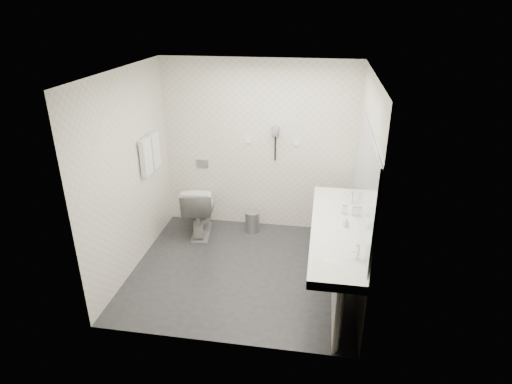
# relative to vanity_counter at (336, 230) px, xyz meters

# --- Properties ---
(floor) EXTENTS (2.80, 2.80, 0.00)m
(floor) POSITION_rel_vanity_counter_xyz_m (-1.12, 0.20, -0.80)
(floor) COLOR #26272B
(floor) RESTS_ON ground
(ceiling) EXTENTS (2.80, 2.80, 0.00)m
(ceiling) POSITION_rel_vanity_counter_xyz_m (-1.12, 0.20, 1.70)
(ceiling) COLOR white
(ceiling) RESTS_ON wall_back
(wall_back) EXTENTS (2.80, 0.00, 2.80)m
(wall_back) POSITION_rel_vanity_counter_xyz_m (-1.12, 1.50, 0.45)
(wall_back) COLOR silver
(wall_back) RESTS_ON floor
(wall_front) EXTENTS (2.80, 0.00, 2.80)m
(wall_front) POSITION_rel_vanity_counter_xyz_m (-1.12, -1.10, 0.45)
(wall_front) COLOR silver
(wall_front) RESTS_ON floor
(wall_left) EXTENTS (0.00, 2.60, 2.60)m
(wall_left) POSITION_rel_vanity_counter_xyz_m (-2.52, 0.20, 0.45)
(wall_left) COLOR silver
(wall_left) RESTS_ON floor
(wall_right) EXTENTS (0.00, 2.60, 2.60)m
(wall_right) POSITION_rel_vanity_counter_xyz_m (0.27, 0.20, 0.45)
(wall_right) COLOR silver
(wall_right) RESTS_ON floor
(vanity_counter) EXTENTS (0.55, 2.20, 0.10)m
(vanity_counter) POSITION_rel_vanity_counter_xyz_m (0.00, 0.00, 0.00)
(vanity_counter) COLOR white
(vanity_counter) RESTS_ON floor
(vanity_panel) EXTENTS (0.03, 2.15, 0.75)m
(vanity_panel) POSITION_rel_vanity_counter_xyz_m (0.02, 0.00, -0.42)
(vanity_panel) COLOR #9C9994
(vanity_panel) RESTS_ON floor
(vanity_post_near) EXTENTS (0.06, 0.06, 0.75)m
(vanity_post_near) POSITION_rel_vanity_counter_xyz_m (0.05, -1.04, -0.42)
(vanity_post_near) COLOR silver
(vanity_post_near) RESTS_ON floor
(vanity_post_far) EXTENTS (0.06, 0.06, 0.75)m
(vanity_post_far) POSITION_rel_vanity_counter_xyz_m (0.05, 1.04, -0.42)
(vanity_post_far) COLOR silver
(vanity_post_far) RESTS_ON floor
(mirror) EXTENTS (0.02, 2.20, 1.05)m
(mirror) POSITION_rel_vanity_counter_xyz_m (0.26, 0.00, 0.65)
(mirror) COLOR #B2BCC6
(mirror) RESTS_ON wall_right
(basin_near) EXTENTS (0.40, 0.31, 0.05)m
(basin_near) POSITION_rel_vanity_counter_xyz_m (0.00, -0.65, 0.04)
(basin_near) COLOR white
(basin_near) RESTS_ON vanity_counter
(basin_far) EXTENTS (0.40, 0.31, 0.05)m
(basin_far) POSITION_rel_vanity_counter_xyz_m (0.00, 0.65, 0.04)
(basin_far) COLOR white
(basin_far) RESTS_ON vanity_counter
(faucet_near) EXTENTS (0.04, 0.04, 0.15)m
(faucet_near) POSITION_rel_vanity_counter_xyz_m (0.19, -0.65, 0.12)
(faucet_near) COLOR silver
(faucet_near) RESTS_ON vanity_counter
(faucet_far) EXTENTS (0.04, 0.04, 0.15)m
(faucet_far) POSITION_rel_vanity_counter_xyz_m (0.19, 0.65, 0.12)
(faucet_far) COLOR silver
(faucet_far) RESTS_ON vanity_counter
(soap_bottle_a) EXTENTS (0.07, 0.07, 0.11)m
(soap_bottle_a) POSITION_rel_vanity_counter_xyz_m (0.11, 0.00, 0.10)
(soap_bottle_a) COLOR beige
(soap_bottle_a) RESTS_ON vanity_counter
(glass_left) EXTENTS (0.06, 0.06, 0.11)m
(glass_left) POSITION_rel_vanity_counter_xyz_m (0.22, 0.30, 0.10)
(glass_left) COLOR silver
(glass_left) RESTS_ON vanity_counter
(glass_right) EXTENTS (0.07, 0.07, 0.11)m
(glass_right) POSITION_rel_vanity_counter_xyz_m (0.10, 0.32, 0.10)
(glass_right) COLOR silver
(glass_right) RESTS_ON vanity_counter
(toilet) EXTENTS (0.55, 0.84, 0.79)m
(toilet) POSITION_rel_vanity_counter_xyz_m (-1.93, 1.07, -0.40)
(toilet) COLOR white
(toilet) RESTS_ON floor
(flush_plate) EXTENTS (0.18, 0.02, 0.12)m
(flush_plate) POSITION_rel_vanity_counter_xyz_m (-1.98, 1.49, 0.15)
(flush_plate) COLOR #B2B5BA
(flush_plate) RESTS_ON wall_back
(pedal_bin) EXTENTS (0.28, 0.28, 0.30)m
(pedal_bin) POSITION_rel_vanity_counter_xyz_m (-1.18, 1.25, -0.65)
(pedal_bin) COLOR #B2B5BA
(pedal_bin) RESTS_ON floor
(bin_lid) EXTENTS (0.21, 0.21, 0.02)m
(bin_lid) POSITION_rel_vanity_counter_xyz_m (-1.18, 1.25, -0.49)
(bin_lid) COLOR #B2B5BA
(bin_lid) RESTS_ON pedal_bin
(towel_rail) EXTENTS (0.02, 0.62, 0.02)m
(towel_rail) POSITION_rel_vanity_counter_xyz_m (-2.47, 0.75, 0.75)
(towel_rail) COLOR silver
(towel_rail) RESTS_ON wall_left
(towel_near) EXTENTS (0.07, 0.24, 0.48)m
(towel_near) POSITION_rel_vanity_counter_xyz_m (-2.46, 0.61, 0.53)
(towel_near) COLOR white
(towel_near) RESTS_ON towel_rail
(towel_far) EXTENTS (0.07, 0.24, 0.48)m
(towel_far) POSITION_rel_vanity_counter_xyz_m (-2.46, 0.89, 0.53)
(towel_far) COLOR white
(towel_far) RESTS_ON towel_rail
(dryer_cradle) EXTENTS (0.10, 0.04, 0.14)m
(dryer_cradle) POSITION_rel_vanity_counter_xyz_m (-0.88, 1.47, 0.70)
(dryer_cradle) COLOR gray
(dryer_cradle) RESTS_ON wall_back
(dryer_barrel) EXTENTS (0.08, 0.14, 0.08)m
(dryer_barrel) POSITION_rel_vanity_counter_xyz_m (-0.88, 1.40, 0.73)
(dryer_barrel) COLOR gray
(dryer_barrel) RESTS_ON dryer_cradle
(dryer_cord) EXTENTS (0.02, 0.02, 0.35)m
(dryer_cord) POSITION_rel_vanity_counter_xyz_m (-0.88, 1.46, 0.45)
(dryer_cord) COLOR black
(dryer_cord) RESTS_ON dryer_cradle
(switch_plate_a) EXTENTS (0.09, 0.02, 0.09)m
(switch_plate_a) POSITION_rel_vanity_counter_xyz_m (-1.27, 1.49, 0.55)
(switch_plate_a) COLOR white
(switch_plate_a) RESTS_ON wall_back
(switch_plate_b) EXTENTS (0.09, 0.02, 0.09)m
(switch_plate_b) POSITION_rel_vanity_counter_xyz_m (-0.57, 1.49, 0.55)
(switch_plate_b) COLOR white
(switch_plate_b) RESTS_ON wall_back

